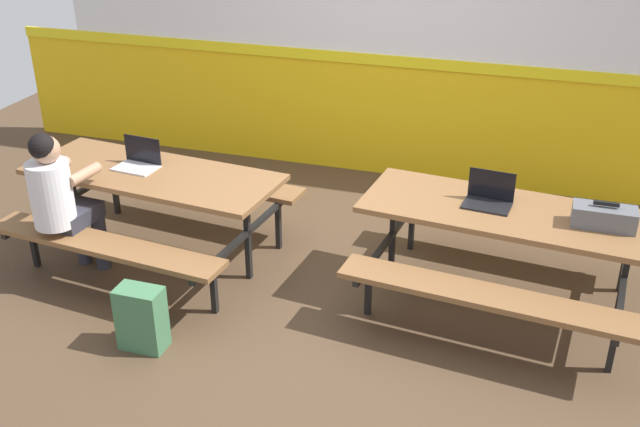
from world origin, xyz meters
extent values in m
cube|color=#4C3826|center=(0.00, 0.00, -0.01)|extent=(10.00, 10.00, 0.02)
cube|color=yellow|center=(0.00, 2.25, 0.55)|extent=(8.00, 0.12, 1.10)
cube|color=yellow|center=(0.00, 2.19, 1.15)|extent=(8.00, 0.03, 0.10)
cube|color=brown|center=(-1.31, 0.01, 0.72)|extent=(2.03, 0.94, 0.04)
cube|color=brown|center=(-1.38, -0.62, 0.43)|extent=(1.89, 0.47, 0.04)
cube|color=brown|center=(-1.25, 0.65, 0.43)|extent=(1.89, 0.47, 0.04)
cube|color=black|center=(-2.11, 0.09, 0.35)|extent=(0.04, 0.04, 0.70)
cube|color=black|center=(-2.11, 0.09, 0.39)|extent=(0.19, 1.55, 0.04)
cube|color=black|center=(-2.17, -0.41, 0.21)|extent=(0.04, 0.04, 0.41)
cube|color=black|center=(-2.06, 0.60, 0.21)|extent=(0.04, 0.04, 0.41)
cube|color=black|center=(-0.51, -0.07, 0.35)|extent=(0.04, 0.04, 0.70)
cube|color=black|center=(-0.51, -0.07, 0.39)|extent=(0.19, 1.55, 0.04)
cube|color=black|center=(-0.57, -0.57, 0.21)|extent=(0.04, 0.04, 0.41)
cube|color=black|center=(-0.46, 0.44, 0.21)|extent=(0.04, 0.04, 0.41)
cube|color=brown|center=(1.31, 0.17, 0.72)|extent=(2.03, 0.94, 0.04)
cube|color=brown|center=(1.25, -0.46, 0.43)|extent=(1.89, 0.47, 0.04)
cube|color=brown|center=(1.38, 0.80, 0.43)|extent=(1.89, 0.47, 0.04)
cube|color=black|center=(0.51, 0.25, 0.35)|extent=(0.04, 0.04, 0.70)
cube|color=black|center=(0.51, 0.25, 0.39)|extent=(0.19, 1.55, 0.04)
cube|color=black|center=(0.46, -0.26, 0.21)|extent=(0.04, 0.04, 0.41)
cube|color=black|center=(0.57, 0.75, 0.21)|extent=(0.04, 0.04, 0.41)
cube|color=black|center=(2.11, 0.09, 0.35)|extent=(0.04, 0.04, 0.70)
cube|color=black|center=(2.11, 0.09, 0.39)|extent=(0.19, 1.55, 0.04)
cube|color=black|center=(2.06, -0.42, 0.21)|extent=(0.04, 0.04, 0.41)
cube|color=black|center=(2.17, 0.59, 0.21)|extent=(0.04, 0.04, 0.41)
cylinder|color=#2D2D38|center=(-1.84, -0.25, 0.23)|extent=(0.11, 0.11, 0.45)
cylinder|color=#2D2D38|center=(-1.66, -0.26, 0.23)|extent=(0.11, 0.11, 0.45)
cube|color=#2D2D38|center=(-1.76, -0.41, 0.51)|extent=(0.34, 0.41, 0.12)
cylinder|color=silver|center=(-1.78, -0.58, 0.75)|extent=(0.30, 0.30, 0.48)
cylinder|color=#A57A5B|center=(-1.90, -0.36, 0.85)|extent=(0.11, 0.31, 0.08)
cylinder|color=#A57A5B|center=(-1.62, -0.39, 0.85)|extent=(0.11, 0.31, 0.08)
sphere|color=#A57A5B|center=(-1.78, -0.56, 1.08)|extent=(0.20, 0.20, 0.20)
sphere|color=black|center=(-1.78, -0.59, 1.11)|extent=(0.18, 0.18, 0.18)
cube|color=silver|center=(-1.46, 0.03, 0.75)|extent=(0.34, 0.25, 0.01)
cube|color=black|center=(-1.45, 0.13, 0.86)|extent=(0.32, 0.04, 0.21)
cube|color=black|center=(1.17, 0.18, 0.75)|extent=(0.34, 0.25, 0.01)
cube|color=black|center=(1.18, 0.29, 0.86)|extent=(0.32, 0.04, 0.21)
cube|color=#595B60|center=(1.92, 0.11, 0.81)|extent=(0.40, 0.18, 0.14)
cube|color=black|center=(1.92, 0.11, 0.91)|extent=(0.16, 0.02, 0.02)
cube|color=#3F724C|center=(-0.84, -1.08, 0.22)|extent=(0.30, 0.18, 0.44)
cube|color=#3F724C|center=(-0.84, -0.97, 0.15)|extent=(0.21, 0.04, 0.19)
camera|label=1|loc=(1.48, -4.54, 2.98)|focal=41.83mm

